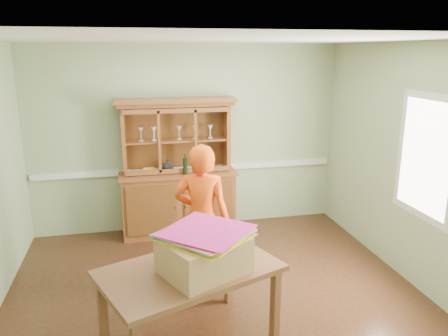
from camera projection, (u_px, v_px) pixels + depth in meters
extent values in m
plane|color=#472716|center=(215.00, 292.00, 4.84)|extent=(4.50, 4.50, 0.00)
plane|color=white|center=(213.00, 39.00, 4.14)|extent=(4.50, 4.50, 0.00)
plane|color=#90A77D|center=(188.00, 139.00, 6.38)|extent=(4.50, 0.00, 4.50)
plane|color=#90A77D|center=(408.00, 164.00, 4.96)|extent=(0.00, 4.00, 4.00)
plane|color=#90A77D|center=(279.00, 266.00, 2.61)|extent=(4.50, 0.00, 4.50)
cube|color=silver|center=(188.00, 169.00, 6.47)|extent=(4.41, 0.05, 0.08)
cube|color=silver|center=(425.00, 157.00, 4.63)|extent=(0.03, 0.96, 1.36)
cube|color=white|center=(425.00, 157.00, 4.63)|extent=(0.01, 0.80, 1.20)
cube|color=brown|center=(179.00, 204.00, 6.35)|extent=(1.60, 0.49, 0.89)
cube|color=brown|center=(178.00, 173.00, 6.22)|extent=(1.65, 0.54, 0.04)
cube|color=brown|center=(175.00, 137.00, 6.31)|extent=(1.51, 0.04, 0.93)
cube|color=brown|center=(124.00, 141.00, 6.02)|extent=(0.05, 0.34, 0.93)
cube|color=brown|center=(226.00, 137.00, 6.32)|extent=(0.05, 0.34, 0.93)
cube|color=brown|center=(175.00, 104.00, 6.04)|extent=(1.60, 0.39, 0.05)
cube|color=brown|center=(175.00, 100.00, 6.01)|extent=(1.67, 0.43, 0.05)
cube|color=brown|center=(176.00, 140.00, 6.18)|extent=(1.40, 0.29, 0.02)
imported|color=#B2B2B7|center=(168.00, 165.00, 6.24)|extent=(0.16, 0.16, 0.17)
imported|color=gold|center=(149.00, 170.00, 6.20)|extent=(0.19, 0.19, 0.05)
cylinder|color=black|center=(185.00, 165.00, 6.06)|extent=(0.06, 0.06, 0.28)
cube|color=brown|center=(190.00, 271.00, 3.82)|extent=(1.74, 1.41, 0.05)
cube|color=brown|center=(103.00, 313.00, 3.85)|extent=(0.09, 0.09, 0.71)
cube|color=brown|center=(275.00, 304.00, 3.99)|extent=(0.09, 0.09, 0.71)
cube|color=brown|center=(229.00, 271.00, 4.58)|extent=(0.09, 0.09, 0.71)
cube|color=#9F7852|center=(204.00, 255.00, 3.70)|extent=(0.84, 0.78, 0.31)
cube|color=gold|center=(204.00, 235.00, 3.71)|extent=(0.90, 0.90, 0.01)
cube|color=#C1E11C|center=(204.00, 234.00, 3.71)|extent=(0.90, 0.90, 0.01)
cube|color=#37BB5A|center=(204.00, 233.00, 3.71)|extent=(0.90, 0.90, 0.01)
cube|color=#3184EA|center=(204.00, 233.00, 3.70)|extent=(0.90, 0.90, 0.01)
cube|color=pink|center=(204.00, 232.00, 3.70)|extent=(0.90, 0.90, 0.01)
cube|color=#D01F56|center=(204.00, 231.00, 3.70)|extent=(0.90, 0.90, 0.01)
cube|color=#C91E88|center=(204.00, 230.00, 3.70)|extent=(0.90, 0.90, 0.01)
imported|color=#F14D0F|center=(202.00, 218.00, 4.76)|extent=(0.70, 0.56, 1.65)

